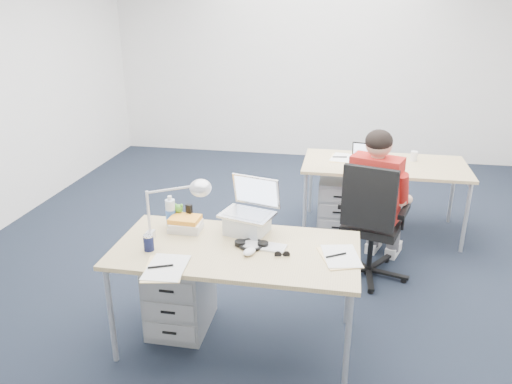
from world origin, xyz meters
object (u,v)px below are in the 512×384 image
(drawer_pedestal_far, at_px, (338,203))
(desk_lamp, at_px, (168,209))
(seated_person, at_px, (378,201))
(drawer_pedestal_near, at_px, (181,293))
(bear_figurine, at_px, (179,214))
(sunglasses, at_px, (282,255))
(headphones, at_px, (251,244))
(desk_near, at_px, (236,254))
(silver_laptop, at_px, (247,208))
(desk_far, at_px, (384,168))
(can_koozie, at_px, (149,243))
(office_chair, at_px, (370,245))
(computer_mouse, at_px, (249,252))
(water_bottle, at_px, (171,211))
(cordless_phone, at_px, (189,215))
(dark_laptop, at_px, (366,154))
(wireless_keyboard, at_px, (264,246))
(book_stack, at_px, (186,224))
(far_cup, at_px, (414,156))

(drawer_pedestal_far, xyz_separation_m, desk_lamp, (-1.08, -2.00, 0.69))
(seated_person, height_order, drawer_pedestal_near, seated_person)
(bear_figurine, relative_size, sunglasses, 1.63)
(bear_figurine, bearing_deg, headphones, -30.47)
(drawer_pedestal_near, distance_m, desk_lamp, 0.70)
(drawer_pedestal_far, xyz_separation_m, headphones, (-0.53, -1.98, 0.47))
(desk_near, bearing_deg, bear_figurine, 149.78)
(silver_laptop, height_order, bear_figurine, silver_laptop)
(desk_far, height_order, can_koozie, can_koozie)
(office_chair, bearing_deg, silver_laptop, -121.53)
(desk_far, distance_m, desk_lamp, 2.54)
(computer_mouse, xyz_separation_m, water_bottle, (-0.64, 0.33, 0.10))
(desk_far, bearing_deg, bear_figurine, -131.17)
(cordless_phone, height_order, dark_laptop, dark_laptop)
(desk_near, relative_size, wireless_keyboard, 5.48)
(drawer_pedestal_near, distance_m, computer_mouse, 0.74)
(seated_person, bearing_deg, desk_lamp, -119.82)
(desk_far, bearing_deg, desk_near, -117.44)
(silver_laptop, height_order, book_stack, silver_laptop)
(far_cup, bearing_deg, silver_laptop, -124.24)
(computer_mouse, height_order, water_bottle, water_bottle)
(office_chair, bearing_deg, headphones, -113.05)
(water_bottle, bearing_deg, silver_laptop, -1.29)
(book_stack, bearing_deg, desk_near, -25.98)
(can_koozie, bearing_deg, office_chair, 39.32)
(bear_figurine, bearing_deg, wireless_keyboard, -27.53)
(headphones, relative_size, book_stack, 1.01)
(headphones, bearing_deg, cordless_phone, 151.36)
(desk_near, height_order, dark_laptop, dark_laptop)
(desk_near, relative_size, silver_laptop, 4.31)
(office_chair, height_order, cordless_phone, office_chair)
(computer_mouse, distance_m, water_bottle, 0.72)
(desk_far, distance_m, drawer_pedestal_near, 2.48)
(drawer_pedestal_near, height_order, drawer_pedestal_far, same)
(drawer_pedestal_far, bearing_deg, desk_far, 2.19)
(desk_far, height_order, book_stack, book_stack)
(cordless_phone, xyz_separation_m, sunglasses, (0.72, -0.34, -0.07))
(computer_mouse, relative_size, water_bottle, 0.47)
(office_chair, height_order, bear_figurine, office_chair)
(bear_figurine, bearing_deg, silver_laptop, -12.28)
(office_chair, height_order, desk_lamp, desk_lamp)
(desk_far, xyz_separation_m, silver_laptop, (-1.03, -1.80, 0.23))
(desk_lamp, height_order, dark_laptop, desk_lamp)
(book_stack, xyz_separation_m, sunglasses, (0.72, -0.25, -0.04))
(dark_laptop, bearing_deg, far_cup, 32.78)
(sunglasses, bearing_deg, can_koozie, 173.01)
(silver_laptop, bearing_deg, wireless_keyboard, -37.23)
(desk_near, distance_m, water_bottle, 0.61)
(seated_person, relative_size, drawer_pedestal_far, 2.33)
(drawer_pedestal_near, relative_size, can_koozie, 5.05)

